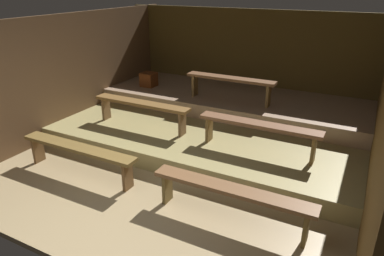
{
  "coord_description": "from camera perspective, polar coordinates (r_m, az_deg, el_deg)",
  "views": [
    {
      "loc": [
        2.54,
        -2.39,
        2.82
      ],
      "look_at": [
        -0.04,
        2.55,
        0.49
      ],
      "focal_mm": 32.96,
      "sensor_mm": 36.0,
      "label": 1
    }
  ],
  "objects": [
    {
      "name": "ground",
      "position": [
        6.35,
        0.8,
        -4.09
      ],
      "size": [
        6.28,
        6.15,
        0.08
      ],
      "primitive_type": "cube",
      "color": "#9D865E"
    },
    {
      "name": "wall_back",
      "position": [
        8.35,
        9.4,
        10.74
      ],
      "size": [
        6.28,
        0.06,
        2.27
      ],
      "primitive_type": "cube",
      "color": "brown",
      "rests_on": "ground"
    },
    {
      "name": "wall_left",
      "position": [
        7.53,
        -18.54,
        8.58
      ],
      "size": [
        0.06,
        6.15,
        2.27
      ],
      "primitive_type": "cube",
      "color": "brown",
      "rests_on": "ground"
    },
    {
      "name": "wall_right",
      "position": [
        5.35,
        28.46,
        1.44
      ],
      "size": [
        0.06,
        6.15,
        2.27
      ],
      "primitive_type": "cube",
      "color": "brown",
      "rests_on": "ground"
    },
    {
      "name": "platform_lower",
      "position": [
        6.96,
        3.92,
        0.03
      ],
      "size": [
        5.48,
        3.68,
        0.29
      ],
      "primitive_type": "cube",
      "color": "tan",
      "rests_on": "ground"
    },
    {
      "name": "platform_middle",
      "position": [
        7.63,
        6.68,
        4.33
      ],
      "size": [
        5.48,
        1.9,
        0.29
      ],
      "primitive_type": "cube",
      "color": "tan",
      "rests_on": "platform_lower"
    },
    {
      "name": "bench_floor_left",
      "position": [
        5.71,
        -17.95,
        -3.57
      ],
      "size": [
        2.09,
        0.25,
        0.49
      ],
      "color": "brown",
      "rests_on": "ground"
    },
    {
      "name": "bench_floor_right",
      "position": [
        4.44,
        6.35,
        -10.46
      ],
      "size": [
        2.09,
        0.25,
        0.49
      ],
      "color": "brown",
      "rests_on": "ground"
    },
    {
      "name": "bench_lower_left",
      "position": [
        6.55,
        -8.18,
        3.49
      ],
      "size": [
        1.95,
        0.25,
        0.49
      ],
      "color": "brown",
      "rests_on": "platform_lower"
    },
    {
      "name": "bench_lower_right",
      "position": [
        5.62,
        10.76,
        0.0
      ],
      "size": [
        1.95,
        0.25,
        0.49
      ],
      "color": "brown",
      "rests_on": "platform_lower"
    },
    {
      "name": "bench_middle_center",
      "position": [
        7.07,
        6.2,
        7.46
      ],
      "size": [
        1.81,
        0.25,
        0.49
      ],
      "color": "brown",
      "rests_on": "platform_middle"
    },
    {
      "name": "wooden_crate_middle",
      "position": [
        8.2,
        -7.02,
        7.81
      ],
      "size": [
        0.31,
        0.31,
        0.31
      ],
      "primitive_type": "cube",
      "color": "#633114",
      "rests_on": "platform_middle"
    }
  ]
}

